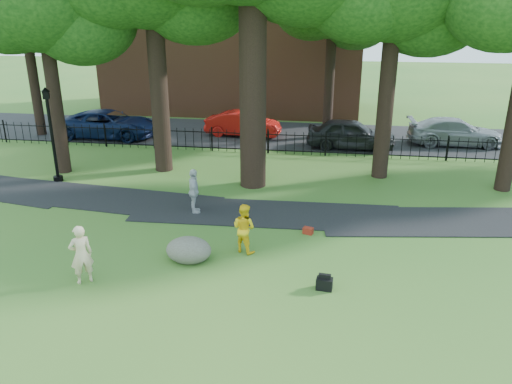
% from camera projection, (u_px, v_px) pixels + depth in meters
% --- Properties ---
extents(ground, '(120.00, 120.00, 0.00)m').
position_uv_depth(ground, '(217.00, 262.00, 15.15)').
color(ground, '#2D6322').
rests_on(ground, ground).
extents(footpath, '(36.07, 3.85, 0.03)m').
position_uv_depth(footpath, '(267.00, 214.00, 18.62)').
color(footpath, black).
rests_on(footpath, ground).
extents(street, '(80.00, 7.00, 0.02)m').
position_uv_depth(street, '(276.00, 135.00, 29.97)').
color(street, black).
rests_on(street, ground).
extents(iron_fence, '(44.00, 0.04, 1.20)m').
position_uv_depth(iron_fence, '(268.00, 142.00, 26.05)').
color(iron_fence, black).
rests_on(iron_fence, ground).
extents(brick_building, '(18.00, 8.00, 12.00)m').
position_uv_depth(brick_building, '(235.00, 25.00, 35.83)').
color(brick_building, brown).
rests_on(brick_building, ground).
extents(woman, '(0.75, 0.72, 1.73)m').
position_uv_depth(woman, '(81.00, 255.00, 13.73)').
color(woman, beige).
rests_on(woman, ground).
extents(man, '(0.96, 0.88, 1.59)m').
position_uv_depth(man, '(244.00, 228.00, 15.53)').
color(man, yellow).
rests_on(man, ground).
extents(pedestrian, '(0.68, 1.08, 1.71)m').
position_uv_depth(pedestrian, '(194.00, 191.00, 18.42)').
color(pedestrian, silver).
rests_on(pedestrian, ground).
extents(boulder, '(1.54, 1.27, 0.81)m').
position_uv_depth(boulder, '(189.00, 248.00, 15.09)').
color(boulder, '#6A6358').
rests_on(boulder, ground).
extents(lamppost, '(0.41, 0.41, 4.12)m').
position_uv_depth(lamppost, '(52.00, 137.00, 21.40)').
color(lamppost, black).
rests_on(lamppost, ground).
extents(backpack, '(0.47, 0.32, 0.33)m').
position_uv_depth(backpack, '(324.00, 284.00, 13.63)').
color(backpack, black).
rests_on(backpack, ground).
extents(red_bag, '(0.38, 0.30, 0.23)m').
position_uv_depth(red_bag, '(308.00, 231.00, 16.96)').
color(red_bag, maroon).
rests_on(red_bag, ground).
extents(red_sedan, '(4.53, 1.98, 1.45)m').
position_uv_depth(red_sedan, '(243.00, 124.00, 29.47)').
color(red_sedan, '#B3130D').
rests_on(red_sedan, ground).
extents(navy_van, '(5.73, 2.73, 1.58)m').
position_uv_depth(navy_van, '(109.00, 124.00, 29.20)').
color(navy_van, '#0C193F').
rests_on(navy_van, ground).
extents(grey_car, '(4.76, 2.02, 1.60)m').
position_uv_depth(grey_car, '(351.00, 134.00, 26.91)').
color(grey_car, black).
rests_on(grey_car, ground).
extents(silver_car, '(5.18, 2.26, 1.48)m').
position_uv_depth(silver_car, '(455.00, 132.00, 27.58)').
color(silver_car, gray).
rests_on(silver_car, ground).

